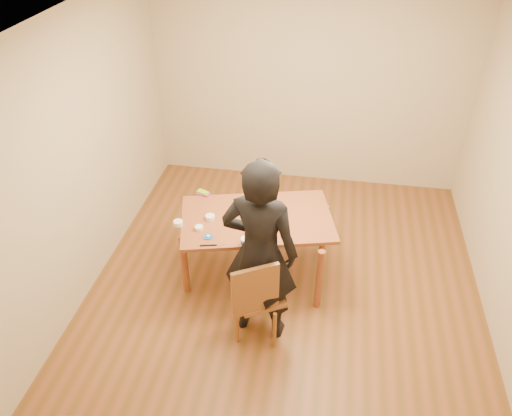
% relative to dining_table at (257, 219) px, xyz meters
% --- Properties ---
extents(room_shell, '(4.00, 4.50, 2.70)m').
position_rel_dining_table_xyz_m(room_shell, '(0.32, 0.17, 0.62)').
color(room_shell, brown).
rests_on(room_shell, ground).
extents(dining_table, '(1.67, 1.23, 0.04)m').
position_rel_dining_table_xyz_m(dining_table, '(0.00, 0.00, 0.00)').
color(dining_table, brown).
rests_on(dining_table, floor).
extents(dining_chair, '(0.54, 0.54, 0.04)m').
position_rel_dining_table_xyz_m(dining_chair, '(0.15, -0.78, -0.28)').
color(dining_chair, brown).
rests_on(dining_chair, floor).
extents(cake_plate, '(0.26, 0.26, 0.02)m').
position_rel_dining_table_xyz_m(cake_plate, '(-0.02, 0.15, 0.03)').
color(cake_plate, '#A80B2D').
rests_on(cake_plate, dining_table).
extents(cake, '(0.23, 0.23, 0.07)m').
position_rel_dining_table_xyz_m(cake, '(-0.02, 0.15, 0.08)').
color(cake, white).
rests_on(cake, cake_plate).
extents(frosting_dome, '(0.23, 0.23, 0.03)m').
position_rel_dining_table_xyz_m(frosting_dome, '(-0.02, 0.15, 0.13)').
color(frosting_dome, white).
rests_on(frosting_dome, cake).
extents(frosting_tub, '(0.09, 0.09, 0.08)m').
position_rel_dining_table_xyz_m(frosting_tub, '(-0.03, -0.45, 0.06)').
color(frosting_tub, white).
rests_on(frosting_tub, dining_table).
extents(frosting_lid, '(0.09, 0.09, 0.01)m').
position_rel_dining_table_xyz_m(frosting_lid, '(-0.40, -0.39, 0.02)').
color(frosting_lid, '#194DA4').
rests_on(frosting_lid, dining_table).
extents(frosting_dollop, '(0.04, 0.04, 0.02)m').
position_rel_dining_table_xyz_m(frosting_dollop, '(-0.40, -0.39, 0.04)').
color(frosting_dollop, white).
rests_on(frosting_dollop, frosting_lid).
extents(ramekin_green, '(0.08, 0.08, 0.04)m').
position_rel_dining_table_xyz_m(ramekin_green, '(-0.52, -0.29, 0.04)').
color(ramekin_green, white).
rests_on(ramekin_green, dining_table).
extents(ramekin_yellow, '(0.09, 0.09, 0.04)m').
position_rel_dining_table_xyz_m(ramekin_yellow, '(-0.45, -0.10, 0.04)').
color(ramekin_yellow, white).
rests_on(ramekin_yellow, dining_table).
extents(ramekin_multi, '(0.09, 0.09, 0.04)m').
position_rel_dining_table_xyz_m(ramekin_multi, '(-0.74, -0.25, 0.04)').
color(ramekin_multi, white).
rests_on(ramekin_multi, dining_table).
extents(candy_box_pink, '(0.14, 0.09, 0.02)m').
position_rel_dining_table_xyz_m(candy_box_pink, '(-0.63, 0.31, 0.03)').
color(candy_box_pink, '#C62E93').
rests_on(candy_box_pink, dining_table).
extents(candy_box_green, '(0.14, 0.11, 0.02)m').
position_rel_dining_table_xyz_m(candy_box_green, '(-0.64, 0.31, 0.05)').
color(candy_box_green, green).
rests_on(candy_box_green, candy_box_pink).
extents(spatula, '(0.16, 0.05, 0.01)m').
position_rel_dining_table_xyz_m(spatula, '(-0.37, -0.51, 0.02)').
color(spatula, black).
rests_on(spatula, dining_table).
extents(person, '(0.72, 0.51, 1.84)m').
position_rel_dining_table_xyz_m(person, '(0.15, -0.73, 0.19)').
color(person, black).
rests_on(person, floor).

